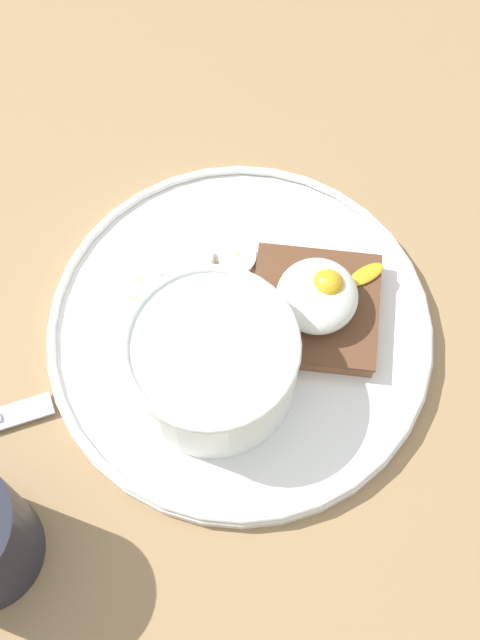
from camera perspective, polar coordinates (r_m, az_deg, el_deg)
The scene contains 8 objects.
ground_plane at distance 64.15cm, azimuth 0.00°, elevation -1.43°, with size 120.00×120.00×2.00cm, color #9D7A50.
plate at distance 62.49cm, azimuth 0.00°, elevation -0.81°, with size 27.10×27.10×1.60cm.
oatmeal_bowl at distance 58.07cm, azimuth -1.79°, elevation -2.75°, with size 11.37×11.37×6.46cm.
toast_slice at distance 62.21cm, azimuth 4.80°, elevation 0.71°, with size 9.44×9.44×1.64cm.
poached_egg at distance 60.25cm, azimuth 5.08°, elevation 1.64°, with size 7.10×7.35×3.39cm.
banana_slice_front at distance 63.84cm, azimuth -0.21°, elevation 4.01°, with size 3.83×3.72×1.91cm.
banana_slice_left at distance 63.68cm, azimuth -6.31°, elevation 2.39°, with size 3.90×3.89×1.09cm.
banana_slice_back at distance 63.93cm, azimuth -2.90°, elevation 3.82°, with size 3.10×3.20×1.58cm.
Camera 1 is at (23.74, 4.59, 60.42)cm, focal length 50.00 mm.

